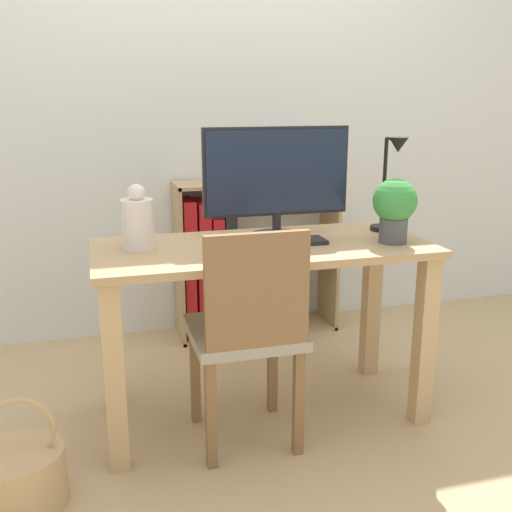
{
  "coord_description": "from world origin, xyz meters",
  "views": [
    {
      "loc": [
        -0.63,
        -2.17,
        1.29
      ],
      "look_at": [
        0.0,
        0.1,
        0.66
      ],
      "focal_mm": 42.0,
      "sensor_mm": 36.0,
      "label": 1
    }
  ],
  "objects_px": {
    "monitor": "(277,177)",
    "chair": "(248,329)",
    "keyboard": "(282,242)",
    "desk_lamp": "(391,175)",
    "potted_plant": "(395,206)",
    "basket": "(22,476)",
    "vase": "(138,221)",
    "bookshelf": "(226,266)"
  },
  "relations": [
    {
      "from": "monitor",
      "to": "keyboard",
      "type": "height_order",
      "value": "monitor"
    },
    {
      "from": "bookshelf",
      "to": "basket",
      "type": "relative_size",
      "value": 2.28
    },
    {
      "from": "monitor",
      "to": "vase",
      "type": "xyz_separation_m",
      "value": [
        -0.55,
        -0.03,
        -0.14
      ]
    },
    {
      "from": "chair",
      "to": "desk_lamp",
      "type": "bearing_deg",
      "value": 12.63
    },
    {
      "from": "potted_plant",
      "to": "chair",
      "type": "xyz_separation_m",
      "value": [
        -0.62,
        -0.11,
        -0.4
      ]
    },
    {
      "from": "desk_lamp",
      "to": "keyboard",
      "type": "bearing_deg",
      "value": -172.01
    },
    {
      "from": "keyboard",
      "to": "basket",
      "type": "height_order",
      "value": "keyboard"
    },
    {
      "from": "vase",
      "to": "monitor",
      "type": "bearing_deg",
      "value": 3.39
    },
    {
      "from": "monitor",
      "to": "keyboard",
      "type": "xyz_separation_m",
      "value": [
        -0.01,
        -0.11,
        -0.24
      ]
    },
    {
      "from": "keyboard",
      "to": "desk_lamp",
      "type": "bearing_deg",
      "value": 7.99
    },
    {
      "from": "keyboard",
      "to": "vase",
      "type": "distance_m",
      "value": 0.56
    },
    {
      "from": "keyboard",
      "to": "chair",
      "type": "distance_m",
      "value": 0.38
    },
    {
      "from": "chair",
      "to": "basket",
      "type": "xyz_separation_m",
      "value": [
        -0.79,
        -0.14,
        -0.36
      ]
    },
    {
      "from": "basket",
      "to": "bookshelf",
      "type": "bearing_deg",
      "value": 52.52
    },
    {
      "from": "potted_plant",
      "to": "bookshelf",
      "type": "xyz_separation_m",
      "value": [
        -0.45,
        1.0,
        -0.48
      ]
    },
    {
      "from": "potted_plant",
      "to": "basket",
      "type": "distance_m",
      "value": 1.62
    },
    {
      "from": "monitor",
      "to": "chair",
      "type": "relative_size",
      "value": 0.7
    },
    {
      "from": "desk_lamp",
      "to": "potted_plant",
      "type": "height_order",
      "value": "desk_lamp"
    },
    {
      "from": "monitor",
      "to": "chair",
      "type": "bearing_deg",
      "value": -122.94
    },
    {
      "from": "monitor",
      "to": "keyboard",
      "type": "relative_size",
      "value": 1.74
    },
    {
      "from": "vase",
      "to": "desk_lamp",
      "type": "height_order",
      "value": "desk_lamp"
    },
    {
      "from": "desk_lamp",
      "to": "basket",
      "type": "xyz_separation_m",
      "value": [
        -1.47,
        -0.41,
        -0.86
      ]
    },
    {
      "from": "monitor",
      "to": "bookshelf",
      "type": "bearing_deg",
      "value": 92.31
    },
    {
      "from": "monitor",
      "to": "desk_lamp",
      "type": "height_order",
      "value": "monitor"
    },
    {
      "from": "bookshelf",
      "to": "basket",
      "type": "height_order",
      "value": "bookshelf"
    },
    {
      "from": "potted_plant",
      "to": "basket",
      "type": "bearing_deg",
      "value": -169.79
    },
    {
      "from": "vase",
      "to": "bookshelf",
      "type": "bearing_deg",
      "value": 57.92
    },
    {
      "from": "keyboard",
      "to": "desk_lamp",
      "type": "height_order",
      "value": "desk_lamp"
    },
    {
      "from": "vase",
      "to": "chair",
      "type": "height_order",
      "value": "vase"
    },
    {
      "from": "vase",
      "to": "basket",
      "type": "distance_m",
      "value": 0.94
    },
    {
      "from": "desk_lamp",
      "to": "basket",
      "type": "bearing_deg",
      "value": -164.47
    },
    {
      "from": "potted_plant",
      "to": "chair",
      "type": "relative_size",
      "value": 0.3
    },
    {
      "from": "monitor",
      "to": "basket",
      "type": "distance_m",
      "value": 1.39
    },
    {
      "from": "keyboard",
      "to": "potted_plant",
      "type": "xyz_separation_m",
      "value": [
        0.43,
        -0.09,
        0.14
      ]
    },
    {
      "from": "keyboard",
      "to": "desk_lamp",
      "type": "xyz_separation_m",
      "value": [
        0.49,
        0.07,
        0.24
      ]
    },
    {
      "from": "vase",
      "to": "potted_plant",
      "type": "relative_size",
      "value": 0.97
    },
    {
      "from": "monitor",
      "to": "vase",
      "type": "distance_m",
      "value": 0.57
    },
    {
      "from": "potted_plant",
      "to": "chair",
      "type": "bearing_deg",
      "value": -169.7
    },
    {
      "from": "potted_plant",
      "to": "monitor",
      "type": "bearing_deg",
      "value": 154.74
    },
    {
      "from": "monitor",
      "to": "chair",
      "type": "distance_m",
      "value": 0.62
    },
    {
      "from": "vase",
      "to": "potted_plant",
      "type": "distance_m",
      "value": 0.99
    },
    {
      "from": "potted_plant",
      "to": "bookshelf",
      "type": "bearing_deg",
      "value": 114.33
    }
  ]
}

